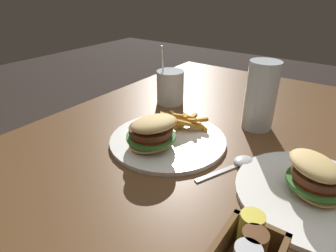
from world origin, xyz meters
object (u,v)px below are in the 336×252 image
object	(u,v)px
meal_plate_near	(162,135)
beer_glass	(261,98)
spoon	(241,162)
meal_plate_far	(314,187)
juice_glass	(170,88)

from	to	relation	value
meal_plate_near	beer_glass	world-z (taller)	beer_glass
beer_glass	spoon	bearing A→B (deg)	9.84
meal_plate_near	spoon	bearing A→B (deg)	99.54
beer_glass	meal_plate_far	xyz separation A→B (m)	(0.21, 0.18, -0.06)
meal_plate_far	meal_plate_near	bearing A→B (deg)	-88.28
meal_plate_near	juice_glass	distance (m)	0.27
juice_glass	spoon	world-z (taller)	juice_glass
juice_glass	meal_plate_far	world-z (taller)	juice_glass
beer_glass	juice_glass	bearing A→B (deg)	-91.23
beer_glass	meal_plate_far	bearing A→B (deg)	40.12
spoon	beer_glass	bearing A→B (deg)	34.01
spoon	meal_plate_far	bearing A→B (deg)	-74.18
spoon	meal_plate_far	xyz separation A→B (m)	(0.02, 0.15, 0.02)
meal_plate_near	spoon	size ratio (longest dim) A/B	1.93
beer_glass	juice_glass	xyz separation A→B (m)	(-0.01, -0.29, -0.04)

